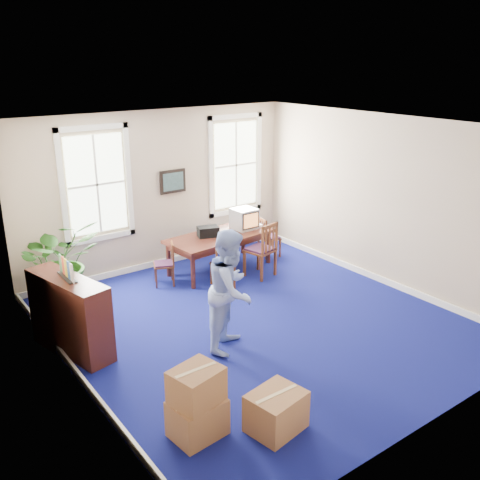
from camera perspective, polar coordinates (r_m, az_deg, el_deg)
floor at (r=8.96m, az=1.77°, el=-8.73°), size 6.50×6.50×0.00m
ceiling at (r=7.98m, az=2.01°, el=12.04°), size 6.50×6.50×0.00m
wall_back at (r=10.98m, az=-8.65°, el=5.28°), size 6.50×0.00×6.50m
wall_front at (r=6.28m, az=20.55°, el=-6.42°), size 6.50×0.00×6.50m
wall_left at (r=7.00m, az=-17.90°, el=-3.47°), size 0.00×6.50×6.50m
wall_right at (r=10.38m, az=15.08°, el=4.04°), size 0.00×6.50×6.50m
baseboard_back at (r=11.41m, az=-8.20°, el=-2.28°), size 6.00×0.04×0.12m
baseboard_left at (r=7.71m, az=-16.50°, el=-14.07°), size 0.04×6.50×0.12m
baseboard_right at (r=10.84m, az=14.29°, el=-3.86°), size 0.04×6.50×0.12m
window_left at (r=10.37m, az=-15.06°, el=5.74°), size 1.40×0.12×2.20m
window_right at (r=11.87m, az=-0.48°, el=8.01°), size 1.40×0.12×2.20m
wall_picture at (r=11.04m, az=-7.19°, el=6.22°), size 0.58×0.06×0.48m
conference_table at (r=10.93m, az=-2.14°, el=-1.29°), size 2.29×1.22×0.75m
crt_tv at (r=11.14m, az=0.44°, el=2.30°), size 0.48×0.52×0.43m
game_console at (r=11.33m, az=1.81°, el=1.59°), size 0.18×0.22×0.05m
equipment_bag at (r=10.69m, az=-3.43°, el=0.91°), size 0.47×0.38×0.20m
chair_near_left at (r=10.09m, az=-1.87°, el=-2.61°), size 0.50×0.50×0.90m
chair_near_right at (r=10.55m, az=2.15°, el=-0.98°), size 0.61×0.61×1.12m
chair_end_left at (r=10.30m, az=-8.14°, el=-2.53°), size 0.50×0.50×0.84m
chair_end_right at (r=11.64m, az=3.15°, el=0.33°), size 0.45×0.45×0.88m
man at (r=7.88m, az=-0.95°, el=-5.33°), size 1.14×1.10×1.84m
credenza at (r=8.29m, az=-17.70°, el=-7.39°), size 0.78×1.60×1.21m
brochure_rack at (r=8.00m, az=-18.09°, el=-2.46°), size 0.23×0.71×0.31m
potted_plant at (r=9.87m, az=-18.66°, el=-2.19°), size 1.43×1.26×1.53m
cardboard_boxes at (r=6.54m, az=-3.40°, el=-15.62°), size 1.87×1.87×0.91m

